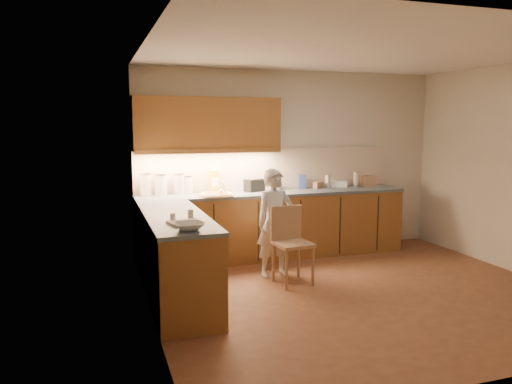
% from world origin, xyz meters
% --- Properties ---
extents(room, '(4.54, 4.50, 2.62)m').
position_xyz_m(room, '(0.00, 0.00, 1.68)').
color(room, brown).
rests_on(room, ground).
extents(l_counter, '(3.77, 2.62, 0.92)m').
position_xyz_m(l_counter, '(-0.92, 1.25, 0.46)').
color(l_counter, brown).
rests_on(l_counter, ground).
extents(backsplash, '(3.75, 0.02, 0.58)m').
position_xyz_m(backsplash, '(-0.38, 1.99, 1.21)').
color(backsplash, beige).
rests_on(backsplash, l_counter).
extents(upper_cabinets, '(1.95, 0.36, 0.73)m').
position_xyz_m(upper_cabinets, '(-1.27, 1.82, 1.85)').
color(upper_cabinets, brown).
rests_on(upper_cabinets, ground).
extents(pizza_on_board, '(0.46, 0.46, 0.18)m').
position_xyz_m(pizza_on_board, '(-1.23, 1.55, 0.94)').
color(pizza_on_board, tan).
rests_on(pizza_on_board, l_counter).
extents(child, '(0.51, 0.37, 1.32)m').
position_xyz_m(child, '(-0.67, 0.87, 0.66)').
color(child, silver).
rests_on(child, ground).
extents(wooden_chair, '(0.44, 0.44, 0.89)m').
position_xyz_m(wooden_chair, '(-0.58, 0.59, 0.52)').
color(wooden_chair, '#A88159').
rests_on(wooden_chair, ground).
extents(mixing_bowl, '(0.27, 0.27, 0.07)m').
position_xyz_m(mixing_bowl, '(-1.95, -0.38, 0.95)').
color(mixing_bowl, white).
rests_on(mixing_bowl, l_counter).
extents(canister_a, '(0.15, 0.15, 0.30)m').
position_xyz_m(canister_a, '(-2.10, 1.84, 1.07)').
color(canister_a, silver).
rests_on(canister_a, l_counter).
extents(canister_b, '(0.17, 0.17, 0.29)m').
position_xyz_m(canister_b, '(-1.91, 1.84, 1.07)').
color(canister_b, white).
rests_on(canister_b, l_counter).
extents(canister_c, '(0.15, 0.15, 0.28)m').
position_xyz_m(canister_c, '(-1.66, 1.87, 1.06)').
color(canister_c, beige).
rests_on(canister_c, l_counter).
extents(canister_d, '(0.15, 0.15, 0.25)m').
position_xyz_m(canister_d, '(-1.54, 1.89, 1.05)').
color(canister_d, white).
rests_on(canister_d, l_counter).
extents(oil_jug, '(0.14, 0.12, 0.36)m').
position_xyz_m(oil_jug, '(-1.18, 1.87, 1.08)').
color(oil_jug, gold).
rests_on(oil_jug, l_counter).
extents(toaster, '(0.31, 0.25, 0.18)m').
position_xyz_m(toaster, '(-0.63, 1.81, 1.01)').
color(toaster, black).
rests_on(toaster, l_counter).
extents(steel_pot, '(0.16, 0.16, 0.12)m').
position_xyz_m(steel_pot, '(-0.27, 1.88, 0.98)').
color(steel_pot, '#A7A8AC').
rests_on(steel_pot, l_counter).
extents(blue_box, '(0.11, 0.09, 0.20)m').
position_xyz_m(blue_box, '(0.13, 1.89, 1.02)').
color(blue_box, '#3749A5').
rests_on(blue_box, l_counter).
extents(card_box_a, '(0.15, 0.13, 0.09)m').
position_xyz_m(card_box_a, '(0.36, 1.84, 0.97)').
color(card_box_a, '#9E7455').
rests_on(card_box_a, l_counter).
extents(white_bottle, '(0.08, 0.08, 0.18)m').
position_xyz_m(white_bottle, '(0.52, 1.86, 1.01)').
color(white_bottle, silver).
rests_on(white_bottle, l_counter).
extents(flat_pack, '(0.26, 0.22, 0.09)m').
position_xyz_m(flat_pack, '(0.72, 1.88, 0.96)').
color(flat_pack, white).
rests_on(flat_pack, l_counter).
extents(tall_jar, '(0.07, 0.07, 0.22)m').
position_xyz_m(tall_jar, '(0.97, 1.83, 1.03)').
color(tall_jar, silver).
rests_on(tall_jar, l_counter).
extents(card_box_b, '(0.21, 0.17, 0.15)m').
position_xyz_m(card_box_b, '(1.19, 1.85, 1.00)').
color(card_box_b, '#AA7D5B').
rests_on(card_box_b, l_counter).
extents(dough_cloth, '(0.34, 0.29, 0.02)m').
position_xyz_m(dough_cloth, '(-1.93, -0.09, 0.93)').
color(dough_cloth, silver).
rests_on(dough_cloth, l_counter).
extents(spice_jar_a, '(0.06, 0.06, 0.07)m').
position_xyz_m(spice_jar_a, '(-2.02, 0.09, 0.96)').
color(spice_jar_a, white).
rests_on(spice_jar_a, l_counter).
extents(spice_jar_b, '(0.07, 0.07, 0.08)m').
position_xyz_m(spice_jar_b, '(-1.82, 0.21, 0.96)').
color(spice_jar_b, silver).
rests_on(spice_jar_b, l_counter).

